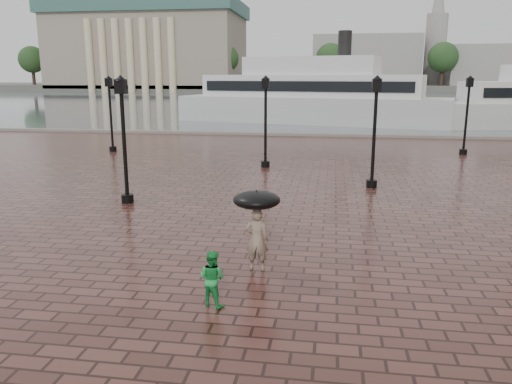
% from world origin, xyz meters
% --- Properties ---
extents(ground, '(300.00, 300.00, 0.00)m').
position_xyz_m(ground, '(0.00, 0.00, 0.00)').
color(ground, '#3B1F1B').
rests_on(ground, ground).
extents(harbour_water, '(240.00, 240.00, 0.00)m').
position_xyz_m(harbour_water, '(0.00, 92.00, 0.00)').
color(harbour_water, '#424B50').
rests_on(harbour_water, ground).
extents(quay_edge, '(80.00, 0.60, 0.30)m').
position_xyz_m(quay_edge, '(0.00, 32.00, 0.00)').
color(quay_edge, slate).
rests_on(quay_edge, ground).
extents(far_shore, '(300.00, 60.00, 2.00)m').
position_xyz_m(far_shore, '(0.00, 160.00, 1.00)').
color(far_shore, '#4C4C47').
rests_on(far_shore, ground).
extents(museum, '(57.00, 32.50, 26.00)m').
position_xyz_m(museum, '(-55.00, 144.61, 13.91)').
color(museum, gray).
rests_on(museum, ground).
extents(distant_skyline, '(102.50, 22.00, 33.00)m').
position_xyz_m(distant_skyline, '(48.14, 150.00, 9.45)').
color(distant_skyline, gray).
rests_on(distant_skyline, ground).
extents(far_trees, '(188.00, 8.00, 13.50)m').
position_xyz_m(far_trees, '(0.00, 138.00, 9.42)').
color(far_trees, '#2D2119').
rests_on(far_trees, ground).
extents(street_lamps, '(21.44, 14.44, 4.40)m').
position_xyz_m(street_lamps, '(-1.60, 17.60, 2.33)').
color(street_lamps, black).
rests_on(street_lamps, ground).
extents(adult_pedestrian, '(0.57, 0.38, 1.51)m').
position_xyz_m(adult_pedestrian, '(-0.35, 4.29, 0.76)').
color(adult_pedestrian, gray).
rests_on(adult_pedestrian, ground).
extents(child_pedestrian, '(0.67, 0.60, 1.15)m').
position_xyz_m(child_pedestrian, '(-0.95, 2.28, 0.57)').
color(child_pedestrian, green).
rests_on(child_pedestrian, ground).
extents(ferry_near, '(27.12, 12.35, 8.65)m').
position_xyz_m(ferry_near, '(-0.89, 43.36, 2.60)').
color(ferry_near, silver).
rests_on(ferry_near, ground).
extents(umbrella, '(1.10, 1.10, 1.09)m').
position_xyz_m(umbrella, '(-0.35, 4.29, 1.71)').
color(umbrella, black).
rests_on(umbrella, ground).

